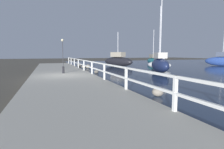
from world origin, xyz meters
TOP-DOWN VIEW (x-y plane):
  - ground_plane at (0.00, 0.00)m, footprint 120.00×120.00m
  - dock_walkway at (0.00, 0.00)m, footprint 4.66×36.00m
  - railing at (2.23, -0.00)m, footprint 0.10×32.50m
  - boulder_upstream at (3.29, 8.73)m, footprint 0.55×0.49m
  - boulder_mid_strip at (3.23, 2.34)m, footprint 0.44×0.39m
  - boulder_far_strip at (3.77, 8.48)m, footprint 0.65×0.59m
  - boulder_near_dock at (3.43, -7.22)m, footprint 0.51×0.46m
  - boulder_water_edge at (3.15, 11.22)m, footprint 0.68×0.61m
  - mooring_bollard at (0.13, 1.39)m, footprint 0.19×0.19m
  - dock_lamp at (0.67, 8.11)m, footprint 0.30×0.30m
  - sailboat_blue at (23.76, 5.42)m, footprint 2.67×5.26m
  - sailboat_teal at (16.62, 13.14)m, footprint 2.53×5.68m
  - sailboat_white at (11.91, 4.72)m, footprint 2.61×3.50m
  - sailboat_black at (8.71, 10.38)m, footprint 3.58×5.53m
  - sailboat_navy at (9.46, 1.10)m, footprint 2.49×4.23m

SIDE VIEW (x-z plane):
  - ground_plane at x=0.00m, z-range 0.00..0.00m
  - dock_walkway at x=0.00m, z-range 0.00..0.25m
  - boulder_mid_strip at x=3.23m, z-range 0.00..0.33m
  - boulder_near_dock at x=3.43m, z-range 0.00..0.38m
  - boulder_upstream at x=3.29m, z-range 0.00..0.41m
  - boulder_far_strip at x=3.77m, z-range 0.00..0.49m
  - boulder_water_edge at x=3.15m, z-range 0.00..0.51m
  - mooring_bollard at x=0.13m, z-range 0.25..0.85m
  - sailboat_white at x=11.91m, z-range -3.16..4.37m
  - sailboat_teal at x=16.62m, z-range -2.34..3.72m
  - sailboat_navy at x=9.46m, z-range -2.77..4.43m
  - sailboat_blue at x=23.76m, z-range -2.58..4.25m
  - sailboat_black at x=8.71m, z-range -1.66..3.33m
  - railing at x=2.23m, z-range 0.44..1.46m
  - dock_lamp at x=0.67m, z-range 1.17..4.52m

